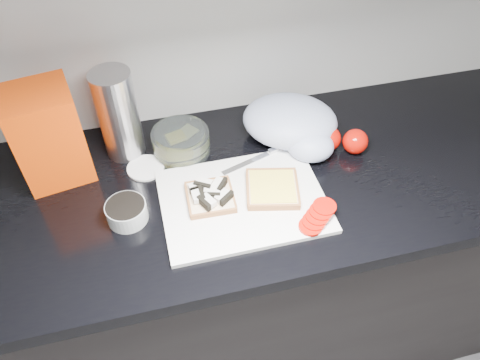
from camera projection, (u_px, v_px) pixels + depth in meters
name	position (u px, v px, depth m)	size (l,w,h in m)	color
base_cabinet	(228.00, 279.00, 1.55)	(3.50, 0.60, 0.86)	black
countertop	(225.00, 187.00, 1.22)	(3.50, 0.64, 0.04)	black
cutting_board	(243.00, 201.00, 1.15)	(0.40, 0.30, 0.01)	white
bread_left	(210.00, 196.00, 1.14)	(0.12, 0.12, 0.04)	beige
bread_right	(272.00, 189.00, 1.16)	(0.16, 0.16, 0.02)	beige
tomato_slices	(318.00, 216.00, 1.10)	(0.11, 0.10, 0.02)	#B50D04
knife	(265.00, 154.00, 1.26)	(0.21, 0.08, 0.01)	#BBBABF
seed_tub	(127.00, 211.00, 1.10)	(0.10, 0.10, 0.05)	#ABB1B1
tub_lid	(146.00, 168.00, 1.24)	(0.10, 0.10, 0.01)	white
glass_bowl	(181.00, 142.00, 1.27)	(0.16, 0.16, 0.06)	silver
bread_bag	(48.00, 135.00, 1.14)	(0.16, 0.15, 0.25)	#F23804
steel_canister	(118.00, 115.00, 1.20)	(0.10, 0.10, 0.25)	#AAAAAF
grocery_bag	(293.00, 124.00, 1.28)	(0.33, 0.32, 0.12)	#AEB9D6
whole_tomatoes	(342.00, 140.00, 1.27)	(0.14, 0.10, 0.07)	#B50D04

